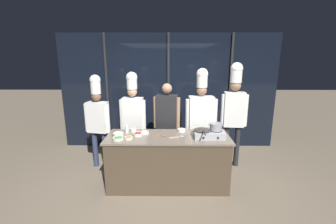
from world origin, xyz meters
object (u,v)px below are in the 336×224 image
Objects in this scene: prep_bowl_chili_flakes at (138,134)px; prep_bowl_garlic at (182,130)px; stock_pot at (216,126)px; prep_bowl_chicken at (145,132)px; serving_spoon_solid at (161,135)px; prep_bowl_carrots at (129,138)px; squeeze_bottle_clear at (127,129)px; chef_pastry at (234,106)px; prep_bowl_scallions at (118,138)px; chef_sous at (133,112)px; frying_pan at (202,129)px; portable_stove at (209,134)px; chef_head at (98,116)px; prep_bowl_onion at (118,134)px; prep_bowl_shrimp at (133,130)px; chef_line at (201,113)px; person_guest at (167,117)px; serving_spoon_slotted at (180,137)px.

prep_bowl_chili_flakes is 1.05× the size of prep_bowl_garlic.
prep_bowl_chicken is at bearing 172.89° from stock_pot.
serving_spoon_solid is (0.39, 0.02, -0.02)m from prep_bowl_chili_flakes.
prep_bowl_chicken is (0.23, 0.27, -0.00)m from prep_bowl_carrots.
squeeze_bottle_clear is 0.08× the size of chef_pastry.
chef_pastry is (1.77, 0.72, 0.33)m from prep_bowl_chili_flakes.
serving_spoon_solid is at bearing 16.59° from prep_bowl_scallions.
prep_bowl_chili_flakes is 1.94m from chef_pastry.
frying_pan is at bearing 154.76° from chef_sous.
chef_pastry reaches higher than portable_stove.
prep_bowl_scallions is 1.03m from chef_head.
squeeze_bottle_clear is at bearing 77.03° from prep_bowl_scallions.
prep_bowl_chicken is 0.50× the size of serving_spoon_solid.
prep_bowl_chicken is at bearing 13.21° from prep_bowl_onion.
prep_bowl_onion is (-0.33, 0.01, -0.00)m from prep_bowl_chili_flakes.
prep_bowl_scallions is at bearing -112.69° from prep_bowl_shrimp.
squeeze_bottle_clear is 0.08× the size of chef_line.
chef_head reaches higher than prep_bowl_onion.
frying_pan is 3.06× the size of squeeze_bottle_clear.
prep_bowl_scallions is 0.09× the size of chef_head.
prep_bowl_scallions is 2.28m from chef_pastry.
portable_stove is at bearing 89.84° from chef_line.
person_guest is (0.80, 0.65, 0.12)m from prep_bowl_onion.
serving_spoon_slotted is 0.76m from person_guest.
chef_head is 1.34m from person_guest.
portable_stove reaches higher than prep_bowl_chili_flakes.
prep_bowl_chicken is (-1.17, 0.15, -0.15)m from stock_pot.
prep_bowl_garlic is at bearing 139.00° from frying_pan.
chef_line reaches higher than serving_spoon_solid.
prep_bowl_chili_flakes is at bearing 27.36° from chef_line.
person_guest reaches higher than prep_bowl_chili_flakes.
prep_bowl_chili_flakes reaches higher than prep_bowl_scallions.
chef_head is at bearing 155.72° from serving_spoon_slotted.
person_guest reaches higher than squeeze_bottle_clear.
prep_bowl_onion is 1.61m from chef_line.
frying_pan is 3.82× the size of prep_bowl_carrots.
squeeze_bottle_clear is 0.93m from serving_spoon_slotted.
person_guest is (0.09, 0.65, 0.14)m from serving_spoon_solid.
frying_pan is 1.82× the size of serving_spoon_solid.
prep_bowl_carrots is at bearing 28.97° from chef_pastry.
prep_bowl_scallions is (-1.34, -0.15, -0.11)m from frying_pan.
prep_bowl_chili_flakes is (0.21, -0.15, -0.04)m from squeeze_bottle_clear.
prep_bowl_onion is at bearing -179.77° from serving_spoon_solid.
chef_line is at bearing 102.10° from stock_pot.
prep_bowl_carrots is 0.07× the size of chef_head.
prep_bowl_carrots is 0.97× the size of prep_bowl_chicken.
chef_pastry reaches higher than serving_spoon_slotted.
stock_pot is at bearing 5.14° from prep_bowl_carrots.
portable_stove is 3.19× the size of prep_bowl_chili_flakes.
stock_pot is 1.76× the size of prep_bowl_carrots.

